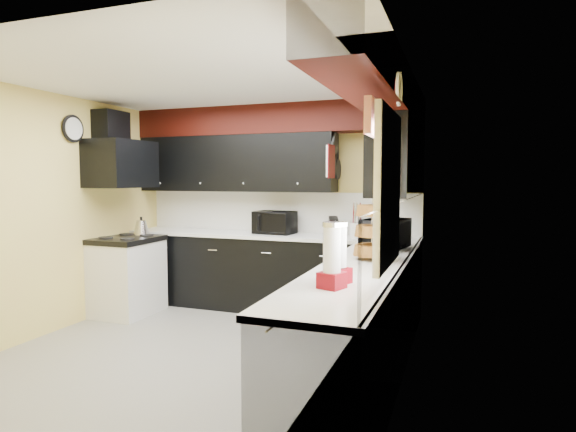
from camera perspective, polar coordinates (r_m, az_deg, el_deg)
The scene contains 35 objects.
ground at distance 4.77m, azimuth -9.41°, elevation -15.35°, with size 3.60×3.60×0.00m, color gray.
wall_back at distance 6.13m, azimuth -1.31°, elevation 1.08°, with size 3.60×0.06×2.50m, color #E0C666.
wall_right at distance 3.94m, azimuth 13.81°, elevation -0.92°, with size 0.06×3.60×2.50m, color #E0C666.
wall_left at distance 5.61m, azimuth -25.84°, elevation 0.32°, with size 0.06×3.60×2.50m, color #E0C666.
ceiling at distance 4.57m, azimuth -9.82°, elevation 15.60°, with size 3.60×3.60×0.06m, color white.
cab_back at distance 5.95m, azimuth -2.35°, elevation -6.79°, with size 3.60×0.60×0.90m, color black.
cab_right at distance 3.85m, azimuth 8.54°, elevation -13.12°, with size 0.60×3.00×0.90m, color black.
counter_back at distance 5.88m, azimuth -2.36°, elevation -2.29°, with size 3.62×0.64×0.04m, color white.
counter_right at distance 3.74m, azimuth 8.62°, elevation -6.24°, with size 0.64×3.02×0.04m, color white.
splash_back at distance 6.12m, azimuth -1.34°, elevation 0.52°, with size 3.60×0.02×0.50m, color white.
splash_right at distance 3.95m, azimuth 13.65°, elevation -1.79°, with size 0.02×3.60×0.50m, color white.
upper_back at distance 6.16m, azimuth -6.28°, elevation 6.19°, with size 2.60×0.35×0.70m, color black.
upper_right at distance 4.85m, azimuth 13.00°, elevation 6.58°, with size 0.35×1.80×0.70m, color black.
soffit_back at distance 5.99m, azimuth -1.96°, elevation 11.30°, with size 3.60×0.36×0.35m, color black.
soffit_right at distance 3.84m, azimuth 11.06°, elevation 15.09°, with size 0.36×3.24×0.35m, color black.
stove at distance 6.07m, azimuth -18.46°, elevation -6.99°, with size 0.60×0.75×0.86m, color white.
cooktop at distance 6.00m, azimuth -18.57°, elevation -2.68°, with size 0.62×0.77×0.06m, color black.
hood at distance 5.99m, azimuth -19.16°, elevation 5.83°, with size 0.50×0.78×0.55m, color black.
hood_duct at distance 6.10m, azimuth -20.22°, elevation 9.73°, with size 0.24×0.40×0.40m, color black.
window at distance 3.04m, azimuth 11.83°, elevation 3.21°, with size 0.03×0.86×0.96m, color white, non-canonical shape.
valance at distance 3.06m, azimuth 10.92°, elevation 10.73°, with size 0.04×0.88×0.20m, color red.
pan_top at distance 5.64m, azimuth 5.61°, elevation 8.39°, with size 0.03×0.22×0.40m, color black, non-canonical shape.
pan_mid at distance 5.51m, azimuth 5.26°, elevation 5.89°, with size 0.03×0.28×0.46m, color black, non-canonical shape.
pan_low at distance 5.76m, azimuth 5.91°, elevation 5.52°, with size 0.03×0.24×0.42m, color black, non-canonical shape.
cut_board at distance 5.39m, azimuth 5.04°, elevation 6.45°, with size 0.03×0.26×0.35m, color white.
baskets at distance 4.04m, azimuth 9.92°, elevation -1.74°, with size 0.27×0.27×0.50m, color brown, non-canonical shape.
clock at distance 5.78m, azimuth -24.14°, elevation 9.42°, with size 0.03×0.30×0.30m, color black, non-canonical shape.
deco_plate at distance 3.64m, azimuth 13.03°, elevation 14.46°, with size 0.03×0.24×0.24m, color white, non-canonical shape.
toaster_oven at distance 5.86m, azimuth -1.63°, elevation -0.77°, with size 0.47×0.39×0.27m, color black.
microwave at distance 4.73m, azimuth 11.47°, elevation -2.05°, with size 0.51×0.35×0.28m, color black.
utensil_crock at distance 5.52m, azimuth 8.15°, elevation -1.68°, with size 0.16×0.16×0.17m, color silver.
knife_block at distance 5.64m, azimuth 5.38°, elevation -1.27°, with size 0.10×0.14×0.22m, color black.
kettle at distance 6.21m, azimuth -16.99°, elevation -1.31°, with size 0.20×0.20×0.18m, color #A8A7AB, non-canonical shape.
dispenser_a at distance 2.95m, azimuth 5.23°, elevation -4.96°, with size 0.14×0.14×0.38m, color maroon, non-canonical shape.
dispenser_b at distance 3.10m, azimuth 6.01°, elevation -4.66°, with size 0.13×0.13×0.36m, color #60000A, non-canonical shape.
Camera 1 is at (2.21, -3.91, 1.61)m, focal length 30.00 mm.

